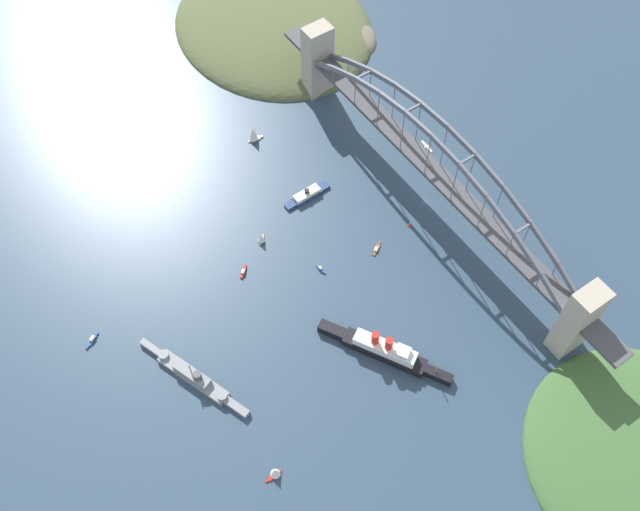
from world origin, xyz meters
The scene contains 15 objects.
ground_plane centered at (0.00, 0.00, 0.00)m, with size 1400.00×1400.00×0.00m, color #2D4256.
harbor_arch_bridge centered at (0.00, 0.00, 29.48)m, with size 296.05×18.09×64.32m.
headland_east_shore centered at (188.87, -12.20, 0.00)m, with size 162.85×139.85×29.08m.
ocean_liner centered at (-67.52, 84.50, 5.16)m, with size 69.49×43.26×18.75m.
naval_cruiser centered at (-22.13, 175.42, 3.01)m, with size 69.62×29.06×17.29m.
harbor_ferry_steamer centered at (44.66, 58.20, 2.02)m, with size 7.75×32.03×6.97m.
seaplane_taxiing_near_bridge centered at (32.71, -26.43, 1.99)m, with size 10.77×8.59×4.79m.
small_boat_1 centered at (-88.76, 167.45, 3.99)m, with size 5.46×9.42×8.59m.
small_boat_2 centered at (103.65, 60.77, 5.65)m, with size 6.53×10.74×12.30m.
small_boat_3 centered at (29.38, 210.31, 0.84)m, with size 6.76×10.00×2.37m.
small_boat_4 centered at (32.40, 99.63, 4.06)m, with size 6.79×7.09×8.61m.
small_boat_5 centered at (-4.09, 81.87, 0.88)m, with size 7.17×2.12×2.46m.
small_boat_6 centered at (19.92, 119.61, 0.89)m, with size 7.23×7.57×2.43m.
small_boat_7 centered at (-11.17, 46.56, 0.61)m, with size 6.92×9.70×1.71m.
channel_marker_buoy centered at (-8.97, 19.96, 1.12)m, with size 2.20×2.20×2.75m.
Camera 1 is at (-182.96, 205.90, 350.74)m, focal length 39.93 mm.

